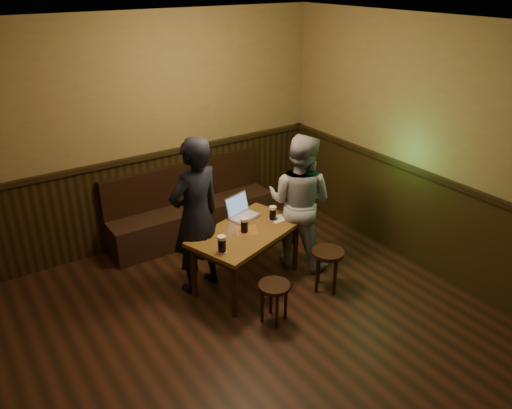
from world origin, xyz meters
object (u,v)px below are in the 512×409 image
Objects in this scene: pint_left at (222,244)px; person_grey at (299,202)px; pint_mid at (244,225)px; pint_right at (273,213)px; bench at (191,214)px; stool_right at (328,259)px; person_suit at (196,216)px; pub_table at (247,238)px; stool_left at (274,292)px; laptop at (241,211)px.

person_grey reaches higher than pint_left.
pint_right is (0.42, 0.07, -0.00)m from pint_mid.
stool_right is (0.66, -1.91, 0.07)m from bench.
pint_right is at bearing -73.27° from bench.
person_suit reaches higher than person_grey.
pint_mid is at bearing -170.66° from pint_right.
person_suit reaches higher than pub_table.
person_suit is at bearing 109.30° from stool_left.
pub_table is 0.87× the size of person_grey.
person_suit is at bearing 167.67° from pint_right.
pint_right is 0.10× the size of person_grey.
laptop is 0.63m from person_suit.
person_suit reaches higher than pint_mid.
laptop is at bearing 120.09° from stool_right.
pub_table is 3.46× the size of laptop.
pint_left reaches higher than stool_left.
person_grey is at bearing -16.75° from pub_table.
pub_table is 8.54× the size of pint_right.
pint_left is 0.87m from pint_right.
person_suit is (-0.33, 0.95, 0.52)m from stool_left.
laptop is 0.67m from person_grey.
person_grey is at bearing 12.19° from pint_left.
stool_left is at bearing -170.99° from stool_right.
stool_right is at bearing -59.93° from pub_table.
laptop reaches higher than pint_left.
stool_left is (-0.14, -2.03, 0.03)m from bench.
person_grey is at bearing -5.07° from pint_right.
bench is 13.18× the size of pint_mid.
laptop is at bearing 176.13° from person_suit.
pub_table is 0.90m from stool_right.
person_suit is 1.23m from person_grey.
stool_right is 2.71× the size of pint_left.
pub_table is at bearing 25.35° from pint_mid.
person_suit is (-0.47, 0.24, 0.29)m from pub_table.
stool_right is at bearing 142.57° from person_grey.
pint_right is at bearing -62.71° from laptop.
stool_left is at bearing 98.16° from person_suit.
stool_right is at bearing -75.45° from laptop.
stool_left is at bearing 99.39° from person_grey.
stool_left is 2.43× the size of pint_left.
stool_left is at bearing -124.51° from pint_right.
laptop is (0.14, 0.32, 0.15)m from pub_table.
stool_right is (0.66, -0.58, -0.19)m from pub_table.
pint_mid is at bearing 62.28° from person_grey.
laptop is (0.28, 1.03, 0.38)m from stool_left.
pint_right is at bearing 54.37° from person_grey.
bench is at bearing 109.05° from stool_right.
pint_left is 1.08× the size of pint_right.
pint_mid is at bearing 140.90° from stool_right.
pint_mid is (-0.04, -0.02, 0.17)m from pub_table.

